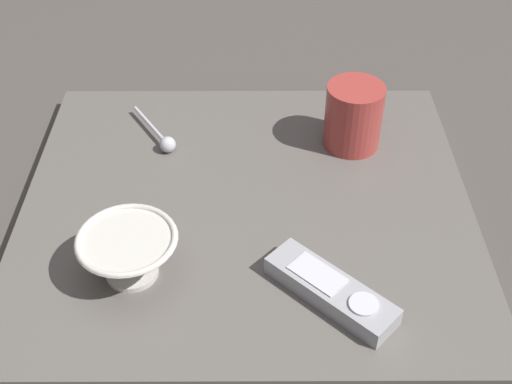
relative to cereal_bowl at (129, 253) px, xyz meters
name	(u,v)px	position (x,y,z in m)	size (l,w,h in m)	color
ground_plane	(247,220)	(-0.14, -0.13, -0.07)	(6.00, 6.00, 0.00)	#47423D
table	(247,211)	(-0.14, -0.13, -0.05)	(0.64, 0.58, 0.03)	#5B5651
cereal_bowl	(129,253)	(0.00, 0.00, 0.00)	(0.13, 0.13, 0.07)	beige
coffee_mug	(353,116)	(-0.31, -0.27, 0.01)	(0.09, 0.09, 0.10)	#A53833
teaspoon	(164,140)	(-0.01, -0.26, -0.02)	(0.08, 0.11, 0.03)	silver
tv_remote_near	(331,290)	(-0.25, 0.04, -0.02)	(0.16, 0.16, 0.03)	#9E9EA3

